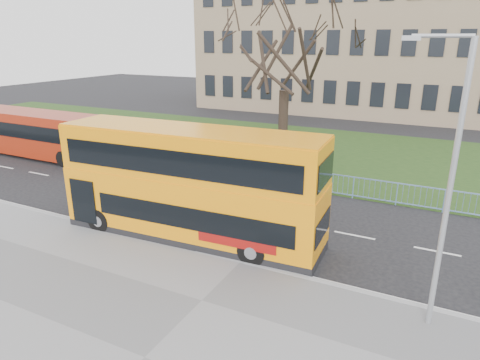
# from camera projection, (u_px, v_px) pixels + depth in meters

# --- Properties ---
(ground) EXTENTS (120.00, 120.00, 0.00)m
(ground) POSITION_uv_depth(u_px,v_px,m) (259.00, 246.00, 16.04)
(ground) COLOR black
(ground) RESTS_ON ground
(pavement) EXTENTS (80.00, 10.50, 0.12)m
(pavement) POSITION_uv_depth(u_px,v_px,m) (145.00, 359.00, 10.29)
(pavement) COLOR slate
(pavement) RESTS_ON ground
(kerb) EXTENTS (80.00, 0.20, 0.14)m
(kerb) POSITION_uv_depth(u_px,v_px,m) (241.00, 263.00, 14.70)
(kerb) COLOR gray
(kerb) RESTS_ON ground
(grass_verge) EXTENTS (80.00, 15.40, 0.08)m
(grass_verge) POSITION_uv_depth(u_px,v_px,m) (348.00, 156.00, 28.16)
(grass_verge) COLOR #1B3915
(grass_verge) RESTS_ON ground
(guard_railing) EXTENTS (40.00, 0.12, 1.10)m
(guard_railing) POSITION_uv_depth(u_px,v_px,m) (313.00, 182.00, 21.46)
(guard_railing) COLOR #7BA3DB
(guard_railing) RESTS_ON ground
(bare_tree) EXTENTS (7.48, 7.48, 10.69)m
(bare_tree) POSITION_uv_depth(u_px,v_px,m) (285.00, 75.00, 24.08)
(bare_tree) COLOR black
(bare_tree) RESTS_ON grass_verge
(civic_building) EXTENTS (30.00, 15.00, 14.00)m
(civic_building) POSITION_uv_depth(u_px,v_px,m) (351.00, 42.00, 45.63)
(civic_building) COLOR #876F56
(civic_building) RESTS_ON ground
(yellow_bus) EXTENTS (10.24, 2.93, 4.25)m
(yellow_bus) POSITION_uv_depth(u_px,v_px,m) (190.00, 182.00, 16.02)
(yellow_bus) COLOR orange
(yellow_bus) RESTS_ON ground
(red_bus) EXTENTS (10.93, 2.57, 2.88)m
(red_bus) POSITION_uv_depth(u_px,v_px,m) (37.00, 133.00, 27.79)
(red_bus) COLOR #98230D
(red_bus) RESTS_ON ground
(street_lamp) EXTENTS (1.57, 0.27, 7.39)m
(street_lamp) POSITION_uv_depth(u_px,v_px,m) (447.00, 180.00, 10.29)
(street_lamp) COLOR #989CA1
(street_lamp) RESTS_ON pavement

